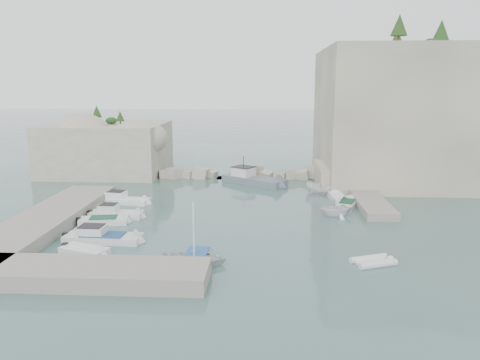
# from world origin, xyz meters

# --- Properties ---
(ground) EXTENTS (400.00, 400.00, 0.00)m
(ground) POSITION_xyz_m (0.00, 0.00, 0.00)
(ground) COLOR #456865
(ground) RESTS_ON ground
(cliff_east) EXTENTS (26.00, 22.00, 17.00)m
(cliff_east) POSITION_xyz_m (23.00, 23.00, 8.50)
(cliff_east) COLOR beige
(cliff_east) RESTS_ON ground
(cliff_terrace) EXTENTS (8.00, 10.00, 2.50)m
(cliff_terrace) POSITION_xyz_m (13.00, 18.00, 1.25)
(cliff_terrace) COLOR beige
(cliff_terrace) RESTS_ON ground
(outcrop_west) EXTENTS (16.00, 14.00, 7.00)m
(outcrop_west) POSITION_xyz_m (-20.00, 25.00, 3.50)
(outcrop_west) COLOR beige
(outcrop_west) RESTS_ON ground
(quay_west) EXTENTS (5.00, 24.00, 1.10)m
(quay_west) POSITION_xyz_m (-17.00, -1.00, 0.55)
(quay_west) COLOR #9E9689
(quay_west) RESTS_ON ground
(quay_south) EXTENTS (18.00, 4.00, 1.10)m
(quay_south) POSITION_xyz_m (-10.00, -12.50, 0.55)
(quay_south) COLOR #9E9689
(quay_south) RESTS_ON ground
(ledge_east) EXTENTS (3.00, 16.00, 0.80)m
(ledge_east) POSITION_xyz_m (13.50, 10.00, 0.40)
(ledge_east) COLOR #9E9689
(ledge_east) RESTS_ON ground
(breakwater) EXTENTS (28.00, 3.00, 1.40)m
(breakwater) POSITION_xyz_m (-1.00, 22.00, 0.70)
(breakwater) COLOR beige
(breakwater) RESTS_ON ground
(motorboat_a) EXTENTS (6.34, 2.79, 1.40)m
(motorboat_a) POSITION_xyz_m (-12.54, 7.62, 0.00)
(motorboat_a) COLOR white
(motorboat_a) RESTS_ON ground
(motorboat_b) EXTENTS (5.49, 1.90, 1.40)m
(motorboat_b) POSITION_xyz_m (-11.61, 2.23, 0.00)
(motorboat_b) COLOR silver
(motorboat_b) RESTS_ON ground
(motorboat_c) EXTENTS (4.91, 2.49, 0.70)m
(motorboat_c) POSITION_xyz_m (-12.13, 0.13, 0.00)
(motorboat_c) COLOR white
(motorboat_c) RESTS_ON ground
(motorboat_d) EXTENTS (6.88, 2.35, 1.40)m
(motorboat_d) POSITION_xyz_m (-10.48, -4.72, 0.00)
(motorboat_d) COLOR silver
(motorboat_d) RESTS_ON ground
(motorboat_e) EXTENTS (4.28, 2.92, 0.70)m
(motorboat_e) POSITION_xyz_m (-10.85, -7.73, 0.00)
(motorboat_e) COLOR white
(motorboat_e) RESTS_ON ground
(rowboat) EXTENTS (4.87, 3.62, 0.97)m
(rowboat) POSITION_xyz_m (-2.41, -9.04, 0.00)
(rowboat) COLOR silver
(rowboat) RESTS_ON ground
(inflatable_dinghy) EXTENTS (3.53, 2.60, 0.44)m
(inflatable_dinghy) POSITION_xyz_m (10.24, -8.40, 0.00)
(inflatable_dinghy) COLOR silver
(inflatable_dinghy) RESTS_ON ground
(tender_east_a) EXTENTS (3.98, 3.59, 1.84)m
(tender_east_a) POSITION_xyz_m (9.38, 3.93, 0.00)
(tender_east_a) COLOR white
(tender_east_a) RESTS_ON ground
(tender_east_b) EXTENTS (3.11, 4.89, 0.70)m
(tender_east_b) POSITION_xyz_m (11.07, 7.46, 0.00)
(tender_east_b) COLOR silver
(tender_east_b) RESTS_ON ground
(tender_east_c) EXTENTS (1.83, 4.69, 0.70)m
(tender_east_c) POSITION_xyz_m (10.53, 10.10, 0.00)
(tender_east_c) COLOR white
(tender_east_c) RESTS_ON ground
(tender_east_d) EXTENTS (4.19, 2.94, 1.52)m
(tender_east_d) POSITION_xyz_m (9.13, 13.28, 0.00)
(tender_east_d) COLOR white
(tender_east_d) RESTS_ON ground
(work_boat) EXTENTS (9.24, 7.59, 2.20)m
(work_boat) POSITION_xyz_m (1.12, 18.29, 0.00)
(work_boat) COLOR slate
(work_boat) RESTS_ON ground
(rowboat_mast) EXTENTS (0.10, 0.10, 4.20)m
(rowboat_mast) POSITION_xyz_m (-2.41, -9.04, 2.58)
(rowboat_mast) COLOR white
(rowboat_mast) RESTS_ON rowboat
(vegetation) EXTENTS (53.48, 13.88, 13.40)m
(vegetation) POSITION_xyz_m (17.83, 24.40, 17.93)
(vegetation) COLOR #1E4219
(vegetation) RESTS_ON ground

